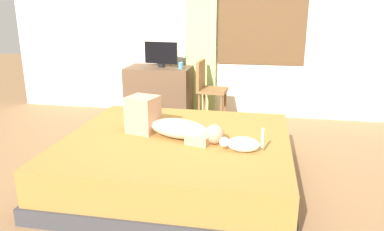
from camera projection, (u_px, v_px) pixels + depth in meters
ground_plane at (190, 181)px, 3.51m from camera, size 16.00×16.00×0.00m
back_wall_with_window at (222, 14)px, 5.30m from camera, size 6.40×0.14×2.90m
bed at (177, 160)px, 3.45m from camera, size 2.06×1.90×0.44m
person_lying at (170, 124)px, 3.38m from camera, size 0.94×0.47×0.34m
cat at (241, 144)px, 3.03m from camera, size 0.36×0.11×0.21m
desk at (159, 93)px, 5.38m from camera, size 0.90×0.56×0.74m
tv_monitor at (161, 54)px, 5.22m from camera, size 0.48×0.10×0.35m
cup at (181, 66)px, 5.10m from camera, size 0.07×0.07×0.09m
chair_by_desk at (208, 87)px, 5.12m from camera, size 0.41×0.41×0.86m
curtain_left at (201, 22)px, 5.27m from camera, size 0.44×0.06×2.69m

